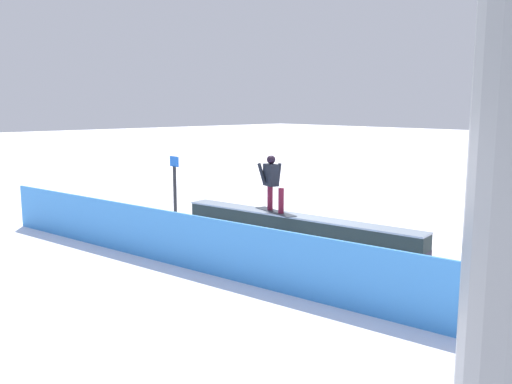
{
  "coord_description": "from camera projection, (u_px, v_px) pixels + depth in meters",
  "views": [
    {
      "loc": [
        -9.01,
        9.66,
        3.25
      ],
      "look_at": [
        0.31,
        1.05,
        1.23
      ],
      "focal_mm": 38.4,
      "sensor_mm": 36.0,
      "label": 1
    }
  ],
  "objects": [
    {
      "name": "safety_fence",
      "position": [
        178.0,
        239.0,
        11.09
      ],
      "size": [
        11.94,
        1.95,
        1.12
      ],
      "primitive_type": "cube",
      "rotation": [
        0.0,
        0.0,
        0.16
      ],
      "color": "#3A88DD",
      "rests_on": "ground_plane"
    },
    {
      "name": "snowboarder",
      "position": [
        272.0,
        181.0,
        13.82
      ],
      "size": [
        1.53,
        0.61,
        1.42
      ],
      "color": "#222830",
      "rests_on": "grind_box"
    },
    {
      "name": "trail_marker",
      "position": [
        175.0,
        184.0,
        16.13
      ],
      "size": [
        0.4,
        0.1,
        1.77
      ],
      "color": "#262628",
      "rests_on": "ground_plane"
    },
    {
      "name": "grind_box",
      "position": [
        296.0,
        228.0,
        13.48
      ],
      "size": [
        6.67,
        1.6,
        0.58
      ],
      "color": "black",
      "rests_on": "ground_plane"
    },
    {
      "name": "ground_plane",
      "position": [
        296.0,
        238.0,
        13.52
      ],
      "size": [
        120.0,
        120.0,
        0.0
      ],
      "primitive_type": "plane",
      "color": "white"
    }
  ]
}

